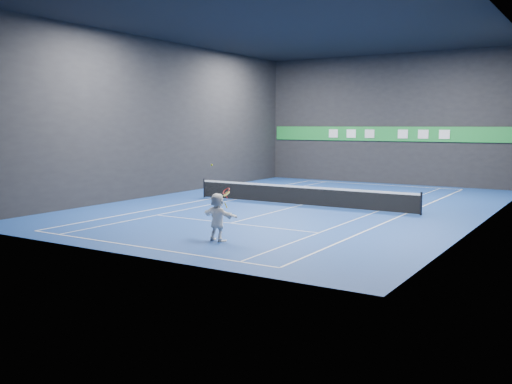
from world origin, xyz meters
The scene contains 20 objects.
ground centered at (0.00, 0.00, 0.00)m, with size 26.00×26.00×0.00m, color navy.
ceiling centered at (0.00, 0.00, 9.00)m, with size 26.00×26.00×0.00m, color black.
wall_back centered at (0.00, 13.00, 4.50)m, with size 18.00×0.10×9.00m, color black.
wall_front centered at (0.00, -13.00, 4.50)m, with size 18.00×0.10×9.00m, color black.
wall_left centered at (-9.00, 0.00, 4.50)m, with size 0.10×26.00×9.00m, color black.
wall_right centered at (9.00, 0.00, 4.50)m, with size 0.10×26.00×9.00m, color black.
baseline_near centered at (0.00, -11.89, 0.00)m, with size 10.98×0.08×0.01m, color white.
baseline_far centered at (0.00, 11.89, 0.00)m, with size 10.98×0.08×0.01m, color white.
sideline_doubles_left centered at (-5.49, 0.00, 0.00)m, with size 0.08×23.78×0.01m, color white.
sideline_doubles_right centered at (5.49, 0.00, 0.00)m, with size 0.08×23.78×0.01m, color white.
sideline_singles_left centered at (-4.11, 0.00, 0.00)m, with size 0.06×23.78×0.01m, color white.
sideline_singles_right centered at (4.11, 0.00, 0.00)m, with size 0.06×23.78×0.01m, color white.
service_line_near centered at (0.00, -6.40, 0.00)m, with size 8.23×0.06×0.01m, color white.
service_line_far centered at (0.00, 6.40, 0.00)m, with size 8.23×0.06×0.01m, color white.
center_service_line centered at (0.00, 0.00, 0.00)m, with size 0.06×12.80×0.01m, color white.
player centered at (1.70, -9.68, 0.86)m, with size 1.60×0.51×1.72m, color white.
tennis_ball centered at (1.44, -9.65, 2.70)m, with size 0.07×0.07×0.07m, color yellow.
tennis_net centered at (0.00, 0.00, 0.54)m, with size 12.50×0.10×1.07m.
sponsor_banner centered at (0.00, 12.93, 3.50)m, with size 17.64×0.11×1.00m.
tennis_racket centered at (2.05, -9.64, 1.74)m, with size 0.40×0.32×0.77m.
Camera 1 is at (13.42, -25.93, 4.11)m, focal length 40.00 mm.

